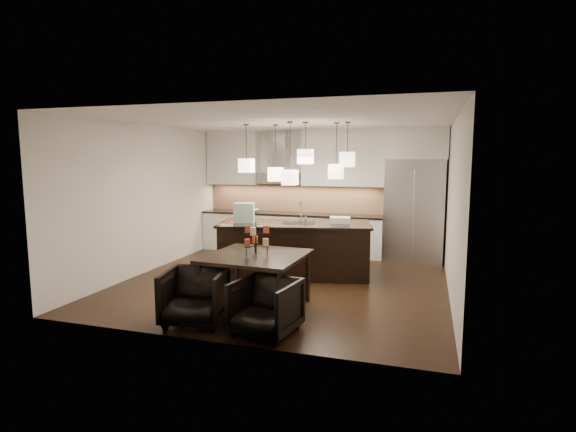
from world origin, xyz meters
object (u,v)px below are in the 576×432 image
(island_body, at_px, (295,250))
(armchair_left, at_px, (195,296))
(armchair_right, at_px, (266,307))
(dining_table, at_px, (256,282))
(refrigerator, at_px, (414,211))

(island_body, distance_m, armchair_left, 2.83)
(island_body, bearing_deg, armchair_left, -113.09)
(armchair_left, bearing_deg, armchair_right, -14.48)
(island_body, relative_size, armchair_left, 3.33)
(armchair_right, bearing_deg, dining_table, 127.84)
(refrigerator, xyz_separation_m, armchair_left, (-2.62, -4.64, -0.71))
(dining_table, height_order, armchair_left, dining_table)
(island_body, height_order, dining_table, island_body)
(armchair_left, distance_m, armchair_right, 1.01)
(refrigerator, bearing_deg, armchair_left, -119.42)
(island_body, bearing_deg, armchair_right, -92.60)
(island_body, distance_m, armchair_right, 2.87)
(armchair_right, bearing_deg, island_body, 108.70)
(refrigerator, bearing_deg, dining_table, -117.96)
(island_body, xyz_separation_m, dining_table, (0.01, -2.00, -0.07))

